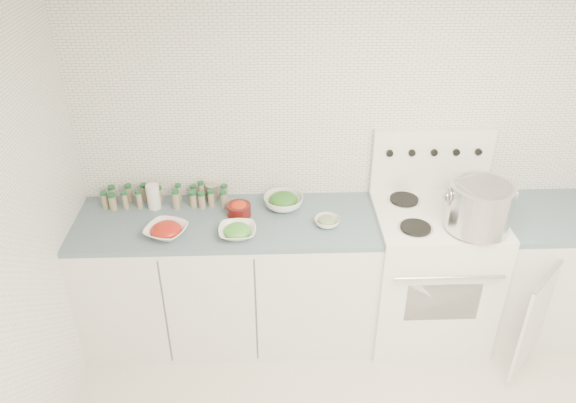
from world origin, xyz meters
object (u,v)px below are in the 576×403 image
(stock_pot, at_px, (480,205))
(stove, at_px, (429,268))
(bowl_tomato, at_px, (166,230))
(bowl_snowpea, at_px, (237,231))

(stock_pot, bearing_deg, stove, 132.72)
(stove, bearing_deg, bowl_tomato, -175.08)
(bowl_tomato, bearing_deg, stock_pot, -1.30)
(stove, xyz_separation_m, stock_pot, (0.17, -0.18, 0.60))
(stove, relative_size, bowl_tomato, 4.47)
(stove, relative_size, stock_pot, 3.53)
(stock_pot, relative_size, bowl_snowpea, 1.73)
(stove, height_order, bowl_tomato, stove)
(stove, height_order, stock_pot, stove)
(stove, distance_m, bowl_snowpea, 1.31)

